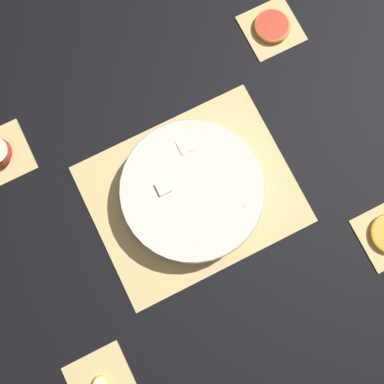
% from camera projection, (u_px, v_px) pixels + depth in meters
% --- Properties ---
extents(ground_plane, '(6.00, 6.00, 0.00)m').
position_uv_depth(ground_plane, '(192.00, 194.00, 0.97)').
color(ground_plane, black).
extents(bamboo_mat_center, '(0.43, 0.35, 0.01)m').
position_uv_depth(bamboo_mat_center, '(192.00, 194.00, 0.97)').
color(bamboo_mat_center, '#D6B775').
rests_on(bamboo_mat_center, ground_plane).
extents(coaster_mat_near_left, '(0.12, 0.12, 0.01)m').
position_uv_depth(coaster_mat_near_left, '(271.00, 28.00, 1.04)').
color(coaster_mat_near_left, '#D6B775').
rests_on(coaster_mat_near_left, ground_plane).
extents(coaster_mat_near_right, '(0.12, 0.12, 0.01)m').
position_uv_depth(coaster_mat_near_right, '(1.00, 155.00, 0.99)').
color(coaster_mat_near_right, '#D6B775').
rests_on(coaster_mat_near_right, ground_plane).
extents(coaster_mat_far_right, '(0.12, 0.12, 0.01)m').
position_uv_depth(coaster_mat_far_right, '(101.00, 383.00, 0.91)').
color(coaster_mat_far_right, '#D6B775').
rests_on(coaster_mat_far_right, ground_plane).
extents(fruit_salad_bowl, '(0.30, 0.30, 0.06)m').
position_uv_depth(fruit_salad_bowl, '(192.00, 191.00, 0.94)').
color(fruit_salad_bowl, silver).
rests_on(fruit_salad_bowl, bamboo_mat_center).
extents(banana_coin_single, '(0.03, 0.03, 0.01)m').
position_uv_depth(banana_coin_single, '(101.00, 384.00, 0.90)').
color(banana_coin_single, beige).
rests_on(banana_coin_single, coaster_mat_far_right).
extents(grapefruit_slice, '(0.08, 0.08, 0.01)m').
position_uv_depth(grapefruit_slice, '(272.00, 26.00, 1.03)').
color(grapefruit_slice, red).
rests_on(grapefruit_slice, coaster_mat_near_left).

